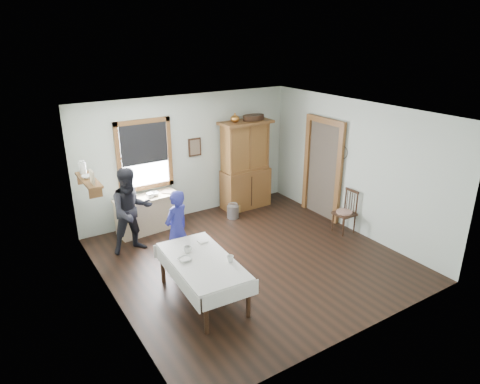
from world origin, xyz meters
The scene contains 20 objects.
room centered at (0.00, 0.00, 1.35)m, with size 5.01×5.01×2.70m.
window centered at (-1.00, 2.46, 1.62)m, with size 1.18×0.07×1.48m.
doorway centered at (2.46, 0.85, 1.16)m, with size 0.09×1.14×2.22m.
wall_shelf centered at (-2.37, 1.54, 1.57)m, with size 0.24×1.00×0.44m.
framed_picture centered at (0.15, 2.46, 1.55)m, with size 0.30×0.04×0.40m, color #351E12.
rug_beater centered at (2.45, 0.30, 1.72)m, with size 0.27×0.27×0.01m, color black.
work_counter centered at (-1.14, 2.16, 0.38)m, with size 1.32×0.50×0.76m, color tan.
china_hutch centered at (1.29, 2.16, 1.03)m, with size 1.21×0.57×2.05m, color brown.
dining_table centered at (-1.32, -0.61, 0.35)m, with size 0.91×1.73×0.69m, color silver.
spindle_chair centered at (2.26, -0.08, 0.45)m, with size 0.42×0.42×0.91m, color #351E12.
pail centered at (0.68, 1.76, 0.14)m, with size 0.26×0.26×0.28m, color #A2A5AA.
wicker_basket centered at (1.06, 2.03, 0.10)m, with size 0.33×0.23×0.19m, color tan.
woman_blue centered at (-1.23, 0.48, 0.67)m, with size 0.49×0.32×1.34m, color navy.
figure_dark centered at (-1.69, 1.48, 0.76)m, with size 0.74×0.58×1.53m, color black.
table_cup_a centered at (-1.40, -0.29, 0.74)m, with size 0.12×0.12×0.10m, color silver.
table_cup_b centered at (-0.99, -0.89, 0.74)m, with size 0.10×0.10×0.10m, color silver.
table_bowl centered at (-1.54, -0.50, 0.72)m, with size 0.21×0.21×0.05m, color silver.
counter_book centered at (-0.73, 2.07, 0.77)m, with size 0.16×0.21×0.02m, color brown.
counter_bowl centered at (-0.98, 2.15, 0.79)m, with size 0.21×0.21×0.07m, color silver.
shelf_bowl centered at (-2.37, 1.55, 1.60)m, with size 0.22×0.22×0.05m, color silver.
Camera 1 is at (-3.89, -5.72, 3.98)m, focal length 32.00 mm.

